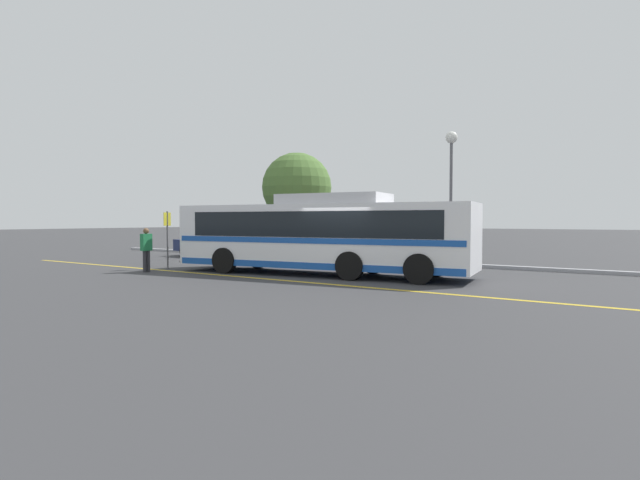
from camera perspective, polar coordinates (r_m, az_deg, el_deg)
name	(u,v)px	position (r m, az deg, el deg)	size (l,w,h in m)	color
ground_plane	(346,278)	(17.91, 2.96, -4.34)	(220.00, 220.00, 0.00)	#38383A
lane_strip_0	(285,280)	(17.14, -4.08, -4.63)	(0.20, 31.44, 0.01)	gold
curb_strip	(390,262)	(24.20, 7.99, -2.46)	(39.44, 0.36, 0.15)	#99999E
transit_bus	(320,234)	(18.81, 0.05, 0.65)	(11.94, 3.99, 3.03)	white
parked_car_0	(214,243)	(28.78, -12.03, -0.36)	(4.92, 2.15, 1.53)	navy
parked_car_1	(310,246)	(25.13, -1.11, -0.73)	(4.10, 2.01, 1.50)	maroon
pedestrian_0	(146,247)	(20.99, -19.24, -0.75)	(0.23, 0.42, 1.75)	#2D2D33
bus_stop_sign	(167,233)	(22.03, -17.05, 0.82)	(0.08, 0.40, 2.44)	#59595E
street_lamp	(451,163)	(24.44, 14.77, 8.46)	(0.56, 0.56, 6.22)	#59595E
tree_0	(297,188)	(30.74, -2.67, 6.00)	(4.26, 4.26, 6.19)	#513823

